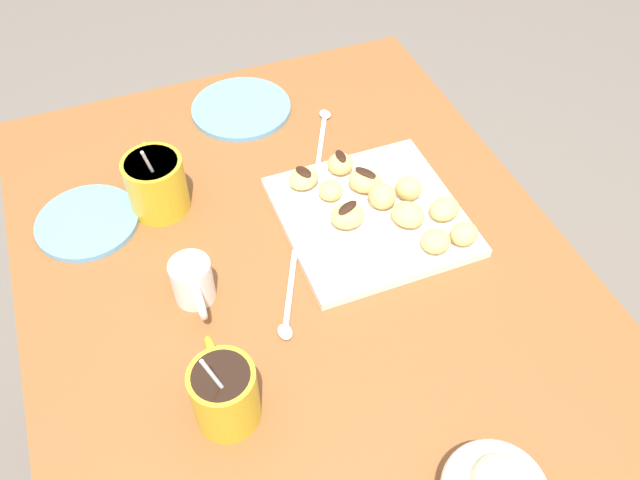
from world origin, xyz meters
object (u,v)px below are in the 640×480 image
at_px(pastry_plate_square, 371,216).
at_px(beignet_1, 347,216).
at_px(dining_table, 301,315).
at_px(cream_pitcher_white, 193,283).
at_px(coffee_mug_mustard_left, 224,392).
at_px(beignet_0, 464,234).
at_px(beignet_9, 436,241).
at_px(saucer_sky_right, 241,108).
at_px(beignet_6, 445,209).
at_px(beignet_7, 409,188).
at_px(saucer_sky_left, 87,222).
at_px(coffee_mug_mustard_right, 156,182).
at_px(beignet_5, 304,178).
at_px(beignet_10, 382,196).
at_px(beignet_8, 408,215).
at_px(beignet_4, 331,190).
at_px(beignet_2, 365,181).
at_px(beignet_3, 341,164).

relative_size(pastry_plate_square, beignet_1, 5.20).
height_order(dining_table, cream_pitcher_white, cream_pitcher_white).
bearing_deg(coffee_mug_mustard_left, beignet_0, -71.67).
bearing_deg(beignet_0, beignet_9, 87.02).
bearing_deg(beignet_0, dining_table, 76.79).
xyz_separation_m(beignet_0, beignet_1, (0.10, 0.15, 0.00)).
height_order(saucer_sky_right, beignet_6, beignet_6).
height_order(dining_table, beignet_7, beignet_7).
bearing_deg(beignet_0, saucer_sky_left, 64.05).
height_order(saucer_sky_left, beignet_7, beignet_7).
bearing_deg(coffee_mug_mustard_right, cream_pitcher_white, -178.10).
bearing_deg(beignet_9, beignet_5, 34.28).
height_order(cream_pitcher_white, beignet_6, cream_pitcher_white).
height_order(pastry_plate_square, beignet_6, beignet_6).
height_order(saucer_sky_right, beignet_0, beignet_0).
bearing_deg(beignet_1, coffee_mug_mustard_left, 131.76).
relative_size(beignet_9, beignet_10, 0.99).
xyz_separation_m(coffee_mug_mustard_right, beignet_7, (-0.14, -0.38, -0.02)).
distance_m(saucer_sky_left, beignet_8, 0.52).
distance_m(pastry_plate_square, beignet_10, 0.04).
relative_size(coffee_mug_mustard_right, beignet_10, 3.23).
distance_m(coffee_mug_mustard_right, beignet_4, 0.28).
xyz_separation_m(cream_pitcher_white, saucer_sky_right, (0.40, -0.19, -0.03)).
height_order(saucer_sky_right, beignet_8, beignet_8).
relative_size(saucer_sky_right, beignet_6, 3.58).
xyz_separation_m(pastry_plate_square, saucer_sky_right, (0.35, 0.11, -0.00)).
xyz_separation_m(beignet_2, beignet_10, (-0.04, -0.01, 0.00)).
xyz_separation_m(beignet_5, beignet_9, (-0.20, -0.14, 0.00)).
bearing_deg(beignet_0, beignet_10, 36.32).
height_order(dining_table, beignet_2, beignet_2).
relative_size(saucer_sky_left, beignet_0, 3.53).
height_order(dining_table, beignet_6, beignet_6).
bearing_deg(beignet_6, beignet_4, 55.52).
height_order(beignet_9, beignet_10, beignet_10).
xyz_separation_m(cream_pitcher_white, beignet_9, (-0.05, -0.36, -0.01)).
bearing_deg(beignet_5, beignet_2, -116.53).
height_order(dining_table, coffee_mug_mustard_left, coffee_mug_mustard_left).
bearing_deg(cream_pitcher_white, beignet_8, -87.58).
relative_size(cream_pitcher_white, beignet_9, 2.27).
relative_size(beignet_0, beignet_7, 1.05).
distance_m(beignet_0, beignet_3, 0.24).
distance_m(beignet_5, beignet_8, 0.19).
bearing_deg(beignet_4, beignet_0, -136.24).
relative_size(pastry_plate_square, saucer_sky_left, 1.71).
xyz_separation_m(dining_table, beignet_0, (-0.06, -0.25, 0.17)).
bearing_deg(beignet_10, beignet_2, 13.16).
relative_size(beignet_1, beignet_6, 1.03).
bearing_deg(cream_pitcher_white, beignet_4, -66.54).
height_order(beignet_3, beignet_7, beignet_7).
relative_size(coffee_mug_mustard_left, beignet_3, 3.47).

